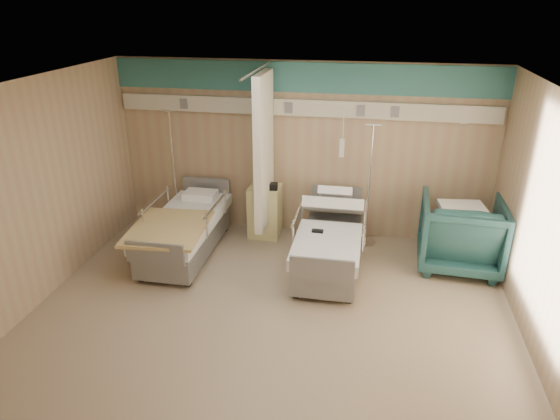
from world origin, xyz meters
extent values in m
cube|color=gray|center=(0.00, 0.00, 0.00)|extent=(6.00, 5.00, 0.00)
cube|color=tan|center=(0.00, 2.50, 1.40)|extent=(6.00, 0.04, 2.80)
cube|color=tan|center=(0.00, -2.50, 1.40)|extent=(6.00, 0.04, 2.80)
cube|color=tan|center=(-3.00, 0.00, 1.40)|extent=(0.04, 5.00, 2.80)
cube|color=tan|center=(3.00, 0.00, 1.40)|extent=(0.04, 5.00, 2.80)
cube|color=white|center=(0.00, 0.00, 2.80)|extent=(6.00, 5.00, 0.04)
cube|color=#317373|center=(0.00, 2.48, 2.55)|extent=(6.00, 0.04, 0.45)
cube|color=beige|center=(0.00, 2.45, 2.10)|extent=(5.88, 0.08, 0.25)
cylinder|color=silver|center=(-0.50, 1.60, 2.76)|extent=(0.03, 1.80, 0.03)
cube|color=white|center=(-0.50, 1.95, 1.51)|extent=(0.12, 0.90, 2.35)
cube|color=#D8D287|center=(-0.55, 2.20, 0.42)|extent=(0.50, 0.48, 0.85)
imported|color=#1C4547|center=(2.45, 1.70, 0.53)|extent=(1.19, 1.22, 1.05)
cube|color=white|center=(2.43, 1.71, 1.09)|extent=(0.68, 0.62, 0.07)
cylinder|color=silver|center=(1.10, 2.19, 0.01)|extent=(0.35, 0.35, 0.03)
cylinder|color=silver|center=(1.10, 2.19, 0.97)|extent=(0.03, 0.03, 1.94)
cylinder|color=silver|center=(1.10, 2.19, 1.94)|extent=(0.23, 0.03, 0.03)
cylinder|color=silver|center=(-2.08, 2.20, 0.02)|extent=(0.36, 0.36, 0.03)
cylinder|color=silver|center=(-2.08, 2.20, 1.01)|extent=(0.03, 0.03, 2.02)
cylinder|color=silver|center=(-2.08, 2.20, 2.02)|extent=(0.24, 0.03, 0.03)
cube|color=black|center=(0.44, 1.15, 0.65)|extent=(0.16, 0.08, 0.04)
cube|color=tan|center=(-1.65, 0.84, 0.65)|extent=(1.12, 1.36, 0.04)
cube|color=black|center=(-0.42, 2.11, 0.90)|extent=(0.21, 0.14, 0.11)
cylinder|color=white|center=(-0.64, 2.26, 0.91)|extent=(0.12, 0.12, 0.13)
camera|label=1|loc=(1.09, -5.14, 3.69)|focal=32.00mm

